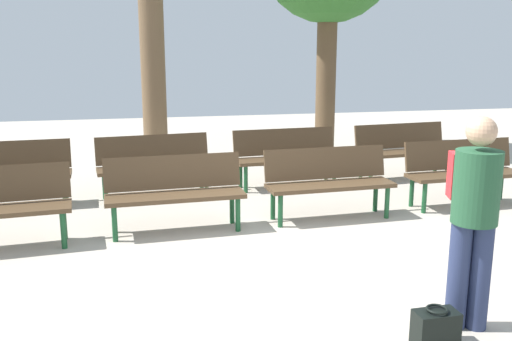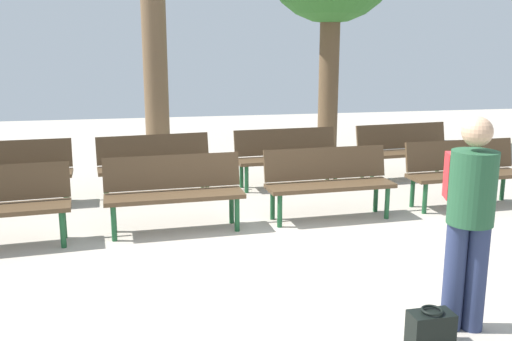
{
  "view_description": "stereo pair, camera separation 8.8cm",
  "coord_description": "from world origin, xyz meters",
  "px_view_note": "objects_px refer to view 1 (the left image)",
  "views": [
    {
      "loc": [
        -1.49,
        -4.95,
        2.17
      ],
      "look_at": [
        0.0,
        2.07,
        0.55
      ],
      "focal_mm": 39.99,
      "sensor_mm": 36.0,
      "label": 1
    },
    {
      "loc": [
        -1.4,
        -4.97,
        2.17
      ],
      "look_at": [
        0.0,
        2.07,
        0.55
      ],
      "focal_mm": 39.99,
      "sensor_mm": 36.0,
      "label": 2
    }
  ],
  "objects_px": {
    "bench_r1_c0": "(9,170)",
    "bench_r1_c1": "(154,162)",
    "bench_r0_c3": "(463,168)",
    "bench_r0_c1": "(175,189)",
    "visitor_with_backpack": "(473,210)",
    "bench_r1_c3": "(403,147)",
    "tree_0": "(153,73)",
    "bench_r1_c2": "(286,154)",
    "bench_r0_c2": "(328,178)",
    "handbag": "(436,328)"
  },
  "relations": [
    {
      "from": "bench_r1_c2",
      "to": "visitor_with_backpack",
      "type": "relative_size",
      "value": 0.99
    },
    {
      "from": "bench_r1_c2",
      "to": "visitor_with_backpack",
      "type": "height_order",
      "value": "visitor_with_backpack"
    },
    {
      "from": "bench_r0_c1",
      "to": "bench_r1_c1",
      "type": "distance_m",
      "value": 1.58
    },
    {
      "from": "bench_r0_c3",
      "to": "tree_0",
      "type": "xyz_separation_m",
      "value": [
        -3.96,
        3.59,
        1.14
      ]
    },
    {
      "from": "bench_r1_c0",
      "to": "bench_r1_c1",
      "type": "xyz_separation_m",
      "value": [
        1.92,
        0.12,
        0.0
      ]
    },
    {
      "from": "bench_r1_c3",
      "to": "tree_0",
      "type": "height_order",
      "value": "tree_0"
    },
    {
      "from": "bench_r0_c2",
      "to": "bench_r0_c3",
      "type": "distance_m",
      "value": 1.98
    },
    {
      "from": "bench_r0_c2",
      "to": "bench_r1_c3",
      "type": "bearing_deg",
      "value": 41.0
    },
    {
      "from": "bench_r1_c1",
      "to": "bench_r0_c3",
      "type": "bearing_deg",
      "value": -23.38
    },
    {
      "from": "bench_r1_c0",
      "to": "tree_0",
      "type": "bearing_deg",
      "value": 46.56
    },
    {
      "from": "bench_r1_c1",
      "to": "bench_r1_c2",
      "type": "relative_size",
      "value": 1.01
    },
    {
      "from": "bench_r1_c0",
      "to": "bench_r0_c3",
      "type": "bearing_deg",
      "value": -14.52
    },
    {
      "from": "tree_0",
      "to": "bench_r0_c3",
      "type": "bearing_deg",
      "value": -42.25
    },
    {
      "from": "bench_r1_c1",
      "to": "bench_r1_c3",
      "type": "xyz_separation_m",
      "value": [
        3.99,
        0.35,
        0.0
      ]
    },
    {
      "from": "bench_r1_c0",
      "to": "visitor_with_backpack",
      "type": "distance_m",
      "value": 5.96
    },
    {
      "from": "tree_0",
      "to": "visitor_with_backpack",
      "type": "distance_m",
      "value": 7.05
    },
    {
      "from": "bench_r0_c3",
      "to": "bench_r1_c3",
      "type": "distance_m",
      "value": 1.64
    },
    {
      "from": "bench_r1_c0",
      "to": "visitor_with_backpack",
      "type": "relative_size",
      "value": 0.99
    },
    {
      "from": "bench_r0_c1",
      "to": "bench_r1_c2",
      "type": "xyz_separation_m",
      "value": [
        1.82,
        1.77,
        0.0
      ]
    },
    {
      "from": "bench_r0_c1",
      "to": "bench_r1_c0",
      "type": "height_order",
      "value": "same"
    },
    {
      "from": "bench_r0_c3",
      "to": "tree_0",
      "type": "height_order",
      "value": "tree_0"
    },
    {
      "from": "bench_r1_c1",
      "to": "visitor_with_backpack",
      "type": "bearing_deg",
      "value": -69.01
    },
    {
      "from": "bench_r0_c1",
      "to": "bench_r1_c0",
      "type": "relative_size",
      "value": 1.0
    },
    {
      "from": "bench_r1_c2",
      "to": "bench_r1_c0",
      "type": "bearing_deg",
      "value": -178.84
    },
    {
      "from": "bench_r0_c1",
      "to": "bench_r1_c1",
      "type": "xyz_separation_m",
      "value": [
        -0.18,
        1.57,
        0.0
      ]
    },
    {
      "from": "visitor_with_backpack",
      "to": "bench_r0_c3",
      "type": "bearing_deg",
      "value": -103.12
    },
    {
      "from": "bench_r1_c3",
      "to": "visitor_with_backpack",
      "type": "xyz_separation_m",
      "value": [
        -1.77,
        -4.73,
        0.43
      ]
    },
    {
      "from": "bench_r0_c3",
      "to": "bench_r1_c0",
      "type": "height_order",
      "value": "same"
    },
    {
      "from": "tree_0",
      "to": "bench_r1_c2",
      "type": "bearing_deg",
      "value": -48.24
    },
    {
      "from": "handbag",
      "to": "bench_r1_c1",
      "type": "bearing_deg",
      "value": 111.82
    },
    {
      "from": "tree_0",
      "to": "visitor_with_backpack",
      "type": "bearing_deg",
      "value": -72.51
    },
    {
      "from": "bench_r0_c2",
      "to": "handbag",
      "type": "relative_size",
      "value": 5.01
    },
    {
      "from": "bench_r0_c1",
      "to": "bench_r1_c0",
      "type": "bearing_deg",
      "value": 142.63
    },
    {
      "from": "bench_r0_c3",
      "to": "bench_r1_c1",
      "type": "distance_m",
      "value": 4.27
    },
    {
      "from": "bench_r1_c0",
      "to": "tree_0",
      "type": "height_order",
      "value": "tree_0"
    },
    {
      "from": "handbag",
      "to": "bench_r0_c2",
      "type": "bearing_deg",
      "value": 85.36
    },
    {
      "from": "bench_r0_c1",
      "to": "visitor_with_backpack",
      "type": "bearing_deg",
      "value": -56.66
    },
    {
      "from": "bench_r1_c3",
      "to": "bench_r0_c1",
      "type": "bearing_deg",
      "value": -159.09
    },
    {
      "from": "bench_r1_c3",
      "to": "bench_r1_c2",
      "type": "bearing_deg",
      "value": 178.44
    },
    {
      "from": "bench_r0_c3",
      "to": "bench_r1_c2",
      "type": "distance_m",
      "value": 2.55
    },
    {
      "from": "bench_r0_c3",
      "to": "handbag",
      "type": "relative_size",
      "value": 5.02
    },
    {
      "from": "bench_r0_c3",
      "to": "bench_r1_c3",
      "type": "bearing_deg",
      "value": 89.75
    },
    {
      "from": "handbag",
      "to": "bench_r1_c0",
      "type": "bearing_deg",
      "value": 130.0
    },
    {
      "from": "bench_r1_c0",
      "to": "bench_r1_c1",
      "type": "height_order",
      "value": "same"
    },
    {
      "from": "bench_r0_c3",
      "to": "tree_0",
      "type": "bearing_deg",
      "value": 134.91
    },
    {
      "from": "tree_0",
      "to": "handbag",
      "type": "height_order",
      "value": "tree_0"
    },
    {
      "from": "tree_0",
      "to": "bench_r1_c0",
      "type": "bearing_deg",
      "value": -129.92
    },
    {
      "from": "bench_r0_c2",
      "to": "bench_r1_c2",
      "type": "relative_size",
      "value": 1.0
    },
    {
      "from": "bench_r1_c0",
      "to": "bench_r1_c2",
      "type": "bearing_deg",
      "value": 1.16
    },
    {
      "from": "bench_r1_c2",
      "to": "handbag",
      "type": "height_order",
      "value": "bench_r1_c2"
    }
  ]
}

